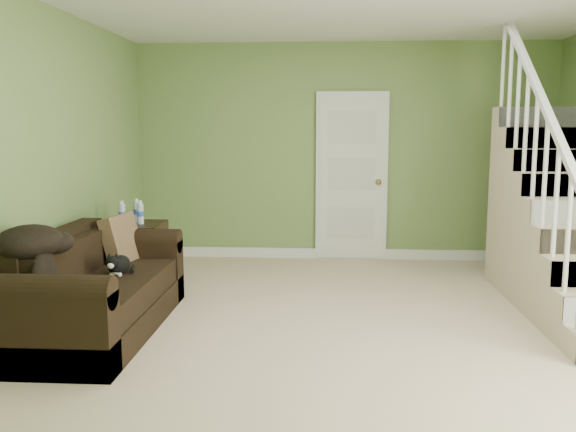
# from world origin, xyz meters

# --- Properties ---
(floor) EXTENTS (5.00, 5.50, 0.01)m
(floor) POSITION_xyz_m (0.00, 0.00, 0.00)
(floor) COLOR #CBB692
(floor) RESTS_ON ground
(wall_back) EXTENTS (5.00, 0.04, 2.60)m
(wall_back) POSITION_xyz_m (0.00, 2.75, 1.30)
(wall_back) COLOR #6F8E4C
(wall_back) RESTS_ON floor
(wall_front) EXTENTS (5.00, 0.04, 2.60)m
(wall_front) POSITION_xyz_m (0.00, -2.75, 1.30)
(wall_front) COLOR #6F8E4C
(wall_front) RESTS_ON floor
(wall_left) EXTENTS (0.04, 5.50, 2.60)m
(wall_left) POSITION_xyz_m (-2.50, 0.00, 1.30)
(wall_left) COLOR #6F8E4C
(wall_left) RESTS_ON floor
(baseboard_back) EXTENTS (5.00, 0.04, 0.12)m
(baseboard_back) POSITION_xyz_m (0.00, 2.72, 0.06)
(baseboard_back) COLOR white
(baseboard_back) RESTS_ON floor
(baseboard_left) EXTENTS (0.04, 5.50, 0.12)m
(baseboard_left) POSITION_xyz_m (-2.47, 0.00, 0.06)
(baseboard_left) COLOR white
(baseboard_left) RESTS_ON floor
(door) EXTENTS (0.86, 0.12, 2.02)m
(door) POSITION_xyz_m (0.10, 2.71, 1.01)
(door) COLOR white
(door) RESTS_ON floor
(staircase) EXTENTS (1.00, 2.51, 2.82)m
(staircase) POSITION_xyz_m (1.99, 0.97, 0.64)
(staircase) COLOR #CBB692
(staircase) RESTS_ON floor
(sofa) EXTENTS (0.86, 1.99, 0.79)m
(sofa) POSITION_xyz_m (-2.01, -0.12, 0.30)
(sofa) COLOR black
(sofa) RESTS_ON floor
(side_table) EXTENTS (0.57, 0.57, 0.90)m
(side_table) POSITION_xyz_m (-2.08, 1.12, 0.34)
(side_table) COLOR black
(side_table) RESTS_ON floor
(cat) EXTENTS (0.20, 0.42, 0.20)m
(cat) POSITION_xyz_m (-1.86, 0.02, 0.51)
(cat) COLOR black
(cat) RESTS_ON sofa
(banana) EXTENTS (0.07, 0.18, 0.05)m
(banana) POSITION_xyz_m (-1.88, -0.64, 0.45)
(banana) COLOR gold
(banana) RESTS_ON sofa
(throw_pillow) EXTENTS (0.29, 0.49, 0.48)m
(throw_pillow) POSITION_xyz_m (-2.01, 0.55, 0.60)
(throw_pillow) COLOR #442B1B
(throw_pillow) RESTS_ON sofa
(throw_blanket) EXTENTS (0.51, 0.62, 0.23)m
(throw_blanket) POSITION_xyz_m (-2.25, -0.66, 0.82)
(throw_blanket) COLOR black
(throw_blanket) RESTS_ON sofa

